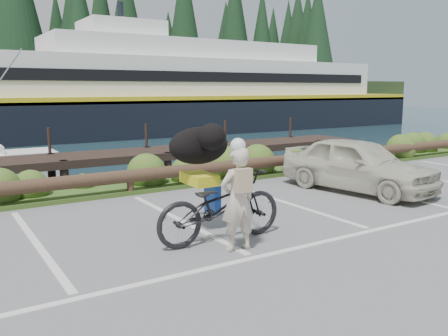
{
  "coord_description": "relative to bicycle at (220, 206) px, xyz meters",
  "views": [
    {
      "loc": [
        -3.93,
        -5.82,
        2.48
      ],
      "look_at": [
        0.42,
        1.11,
        1.1
      ],
      "focal_mm": 38.0,
      "sensor_mm": 36.0,
      "label": 1
    }
  ],
  "objects": [
    {
      "name": "ground",
      "position": [
        0.0,
        -0.55,
        -0.59
      ],
      "size": [
        72.0,
        72.0,
        0.0
      ],
      "primitive_type": "plane",
      "color": "slate"
    },
    {
      "name": "bicycle",
      "position": [
        0.0,
        0.0,
        0.0
      ],
      "size": [
        2.27,
        0.83,
        1.18
      ],
      "primitive_type": "imported",
      "rotation": [
        0.0,
        0.0,
        1.55
      ],
      "color": "black",
      "rests_on": "ground"
    },
    {
      "name": "cyclist",
      "position": [
        -0.01,
        -0.53,
        0.21
      ],
      "size": [
        0.6,
        0.4,
        1.61
      ],
      "primitive_type": "imported",
      "rotation": [
        0.0,
        0.0,
        3.12
      ],
      "color": "beige",
      "rests_on": "ground"
    },
    {
      "name": "parked_car",
      "position": [
        4.85,
        1.51,
        0.07
      ],
      "size": [
        2.16,
        4.06,
        1.31
      ],
      "primitive_type": "imported",
      "rotation": [
        0.0,
        0.0,
        0.17
      ],
      "color": "beige",
      "rests_on": "ground"
    },
    {
      "name": "log_rail",
      "position": [
        0.0,
        4.05,
        -0.59
      ],
      "size": [
        32.0,
        0.3,
        0.6
      ],
      "primitive_type": null,
      "color": "#443021",
      "rests_on": "ground"
    },
    {
      "name": "dog",
      "position": [
        0.02,
        0.72,
        0.91
      ],
      "size": [
        0.57,
        1.13,
        0.65
      ],
      "primitive_type": "ellipsoid",
      "rotation": [
        0.0,
        0.0,
        1.55
      ],
      "color": "black",
      "rests_on": "bicycle"
    },
    {
      "name": "vegetation_strip",
      "position": [
        0.0,
        4.75,
        -0.54
      ],
      "size": [
        34.0,
        1.6,
        0.1
      ],
      "primitive_type": "cube",
      "color": "#3D5B21",
      "rests_on": "ground"
    }
  ]
}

